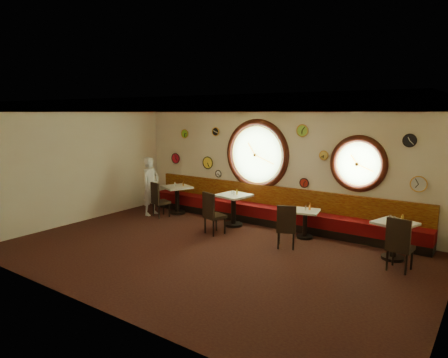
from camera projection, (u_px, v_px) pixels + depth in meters
The scene contains 48 objects.
floor at pixel (210, 253), 8.65m from camera, with size 9.00×6.00×0.00m, color black.
ceiling at pixel (209, 103), 8.12m from camera, with size 9.00×6.00×0.02m, color #B17A32.
wall_back at pixel (276, 165), 10.81m from camera, with size 9.00×0.02×3.20m, color beige.
wall_front at pixel (88, 208), 5.97m from camera, with size 9.00×0.02×3.20m, color beige.
wall_left at pixel (79, 164), 10.94m from camera, with size 0.02×6.00×3.20m, color beige.
molding_back at pixel (277, 109), 10.52m from camera, with size 9.00×0.10×0.18m, color black.
molding_front at pixel (86, 105), 5.76m from camera, with size 9.00×0.10×0.18m, color black.
molding_left at pixel (76, 109), 10.66m from camera, with size 0.10×6.00×0.18m, color black.
banquette_base at pixel (270, 221), 10.83m from camera, with size 8.00×0.55×0.20m, color black.
banquette_seat at pixel (270, 212), 10.79m from camera, with size 8.00×0.55×0.30m, color #5A070B.
banquette_back at pixel (274, 196), 10.90m from camera, with size 8.00×0.10×0.55m, color #621307.
porthole_left_glass at pixel (257, 155), 11.11m from camera, with size 1.66×1.66×0.02m, color #9DCD7B.
porthole_left_frame at pixel (257, 155), 11.09m from camera, with size 1.98×1.98×0.18m, color black.
porthole_left_ring at pixel (256, 155), 11.07m from camera, with size 1.61×1.61×0.03m, color gold.
porthole_right_glass at pixel (358, 164), 9.53m from camera, with size 1.10×1.10×0.02m, color #9DCD7B.
porthole_right_frame at pixel (358, 164), 9.51m from camera, with size 1.38×1.38×0.18m, color black.
porthole_right_ring at pixel (358, 164), 9.49m from camera, with size 1.09×1.09×0.03m, color gold.
wall_clock_0 at pixel (304, 183), 10.36m from camera, with size 0.24×0.24×0.03m, color red.
wall_clock_1 at pixel (176, 158), 12.83m from camera, with size 0.32×0.32×0.03m, color red.
wall_clock_2 at pixel (216, 132), 11.77m from camera, with size 0.24×0.24×0.03m, color black.
wall_clock_3 at pixel (419, 184), 8.79m from camera, with size 0.34×0.34×0.03m, color silver.
wall_clock_4 at pixel (219, 174), 11.92m from camera, with size 0.20×0.20×0.03m, color white.
wall_clock_5 at pixel (185, 134), 12.47m from camera, with size 0.26×0.26×0.03m, color #79C226.
wall_clock_6 at pixel (324, 155), 9.96m from camera, with size 0.22×0.22×0.03m, color #F2D050.
wall_clock_7 at pixel (410, 140), 8.78m from camera, with size 0.28×0.28×0.03m, color black.
wall_clock_8 at pixel (208, 163), 12.10m from camera, with size 0.36×0.36×0.03m, color yellow.
wall_clock_9 at pixel (302, 131), 10.20m from camera, with size 0.30×0.30×0.03m, color #8BC33D.
table_a at pixel (177, 196), 11.96m from camera, with size 1.00×1.00×0.83m.
table_b at pixel (233, 206), 10.65m from camera, with size 0.89×0.89×0.86m.
table_c at pixel (305, 220), 9.62m from camera, with size 0.75×0.75×0.69m.
table_d at pixel (394, 236), 8.21m from camera, with size 0.91×0.91×0.80m.
chair_a at pixel (158, 197), 11.53m from camera, with size 0.53×0.53×0.63m.
chair_b at pixel (212, 210), 9.88m from camera, with size 0.56×0.56×0.66m.
chair_c at pixel (286, 224), 8.84m from camera, with size 0.55×0.55×0.62m.
chair_d at pixel (399, 241), 7.55m from camera, with size 0.48×0.48×0.66m.
condiment_a_salt at pixel (175, 184), 12.05m from camera, with size 0.03×0.03×0.09m, color silver.
condiment_b_salt at pixel (232, 192), 10.64m from camera, with size 0.03×0.03×0.09m, color silver.
condiment_c_salt at pixel (306, 207), 9.66m from camera, with size 0.03×0.03×0.09m, color silver.
condiment_d_salt at pixel (390, 218), 8.26m from camera, with size 0.04×0.04×0.11m, color silver.
condiment_a_pepper at pixel (176, 185), 11.91m from camera, with size 0.03×0.03×0.09m, color silver.
condiment_b_pepper at pixel (234, 193), 10.47m from camera, with size 0.04×0.04×0.10m, color silver.
condiment_c_pepper at pixel (305, 208), 9.57m from camera, with size 0.03×0.03×0.10m, color silver.
condiment_d_pepper at pixel (394, 219), 8.18m from camera, with size 0.04×0.04×0.11m, color silver.
condiment_a_bottle at pixel (183, 184), 11.92m from camera, with size 0.04×0.04×0.14m, color gold.
condiment_b_bottle at pixel (237, 192), 10.56m from camera, with size 0.05×0.05×0.15m, color gold.
condiment_c_bottle at pixel (310, 206), 9.59m from camera, with size 0.05×0.05×0.17m, color orange.
condiment_d_bottle at pixel (402, 218), 8.16m from camera, with size 0.05×0.05×0.15m, color gold.
waiter at pixel (151, 186), 11.77m from camera, with size 0.63×0.41×1.72m, color silver.
Camera 1 is at (5.00, -6.59, 3.01)m, focal length 32.00 mm.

